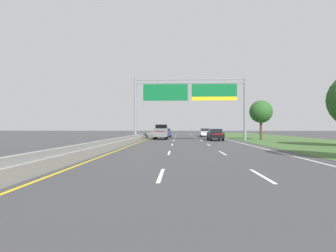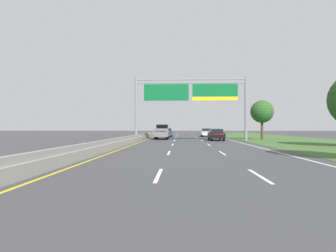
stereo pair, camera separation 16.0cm
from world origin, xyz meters
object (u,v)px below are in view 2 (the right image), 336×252
pickup_truck_grey (162,132)px  car_black_right_lane_sedan (216,134)px  overhead_sign_gantry (191,95)px  car_white_right_lane_sedan (206,132)px  roadside_tree_far (262,112)px  car_blue_left_lane_sedan (167,133)px

pickup_truck_grey → car_black_right_lane_sedan: pickup_truck_grey is taller
overhead_sign_gantry → car_white_right_lane_sedan: (3.53, 15.88, -5.25)m
overhead_sign_gantry → roadside_tree_far: overhead_sign_gantry is taller
overhead_sign_gantry → pickup_truck_grey: overhead_sign_gantry is taller
car_black_right_lane_sedan → car_blue_left_lane_sedan: (-7.33, 13.28, 0.00)m
car_white_right_lane_sedan → overhead_sign_gantry: bearing=168.2°
car_blue_left_lane_sedan → car_black_right_lane_sedan: bearing=-150.6°
car_white_right_lane_sedan → roadside_tree_far: roadside_tree_far is taller
pickup_truck_grey → overhead_sign_gantry: bearing=-137.2°
overhead_sign_gantry → car_black_right_lane_sedan: overhead_sign_gantry is taller
pickup_truck_grey → car_white_right_lane_sedan: (7.65, 11.41, -0.26)m
pickup_truck_grey → car_white_right_lane_sedan: bearing=-33.7°
car_blue_left_lane_sedan → car_white_right_lane_sedan: bearing=-76.1°
pickup_truck_grey → car_black_right_lane_sedan: size_ratio=1.22×
car_black_right_lane_sedan → car_blue_left_lane_sedan: 15.17m
pickup_truck_grey → car_white_right_lane_sedan: size_ratio=1.22×
car_black_right_lane_sedan → roadside_tree_far: bearing=-71.3°
roadside_tree_far → car_black_right_lane_sedan: bearing=-160.5°
pickup_truck_grey → roadside_tree_far: size_ratio=0.95×
car_black_right_lane_sedan → car_white_right_lane_sedan: bearing=-0.9°
overhead_sign_gantry → roadside_tree_far: (10.39, 3.28, -2.04)m
pickup_truck_grey → car_blue_left_lane_sedan: 9.66m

